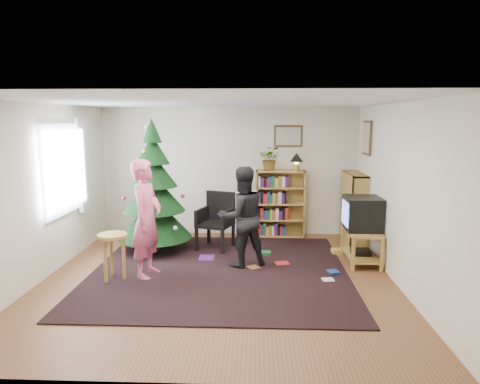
{
  "coord_description": "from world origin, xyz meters",
  "views": [
    {
      "loc": [
        0.55,
        -5.86,
        2.26
      ],
      "look_at": [
        0.28,
        1.0,
        1.1
      ],
      "focal_mm": 32.0,
      "sensor_mm": 36.0,
      "label": 1
    }
  ],
  "objects_px": {
    "picture_back": "(288,136)",
    "potted_plant": "(270,158)",
    "table_lamp": "(296,159)",
    "stool": "(113,245)",
    "crt_tv": "(362,213)",
    "picture_right": "(367,138)",
    "bookshelf_back": "(280,203)",
    "armchair": "(216,218)",
    "bookshelf_right": "(354,208)",
    "tv_stand": "(361,243)",
    "person_standing": "(146,219)",
    "christmas_tree": "(154,197)",
    "person_by_chair": "(242,217)"
  },
  "relations": [
    {
      "from": "stool",
      "to": "table_lamp",
      "type": "relative_size",
      "value": 2.01
    },
    {
      "from": "picture_back",
      "to": "potted_plant",
      "type": "relative_size",
      "value": 1.2
    },
    {
      "from": "tv_stand",
      "to": "crt_tv",
      "type": "height_order",
      "value": "crt_tv"
    },
    {
      "from": "christmas_tree",
      "to": "potted_plant",
      "type": "bearing_deg",
      "value": 28.09
    },
    {
      "from": "bookshelf_right",
      "to": "crt_tv",
      "type": "xyz_separation_m",
      "value": [
        -0.12,
        -1.15,
        0.14
      ]
    },
    {
      "from": "bookshelf_right",
      "to": "potted_plant",
      "type": "relative_size",
      "value": 2.83
    },
    {
      "from": "armchair",
      "to": "person_standing",
      "type": "relative_size",
      "value": 0.58
    },
    {
      "from": "crt_tv",
      "to": "bookshelf_right",
      "type": "bearing_deg",
      "value": 83.91
    },
    {
      "from": "tv_stand",
      "to": "armchair",
      "type": "relative_size",
      "value": 0.88
    },
    {
      "from": "stool",
      "to": "crt_tv",
      "type": "bearing_deg",
      "value": 13.95
    },
    {
      "from": "picture_right",
      "to": "table_lamp",
      "type": "bearing_deg",
      "value": 153.23
    },
    {
      "from": "bookshelf_back",
      "to": "person_standing",
      "type": "bearing_deg",
      "value": -131.86
    },
    {
      "from": "bookshelf_back",
      "to": "christmas_tree",
      "type": "bearing_deg",
      "value": -154.11
    },
    {
      "from": "stool",
      "to": "potted_plant",
      "type": "relative_size",
      "value": 1.48
    },
    {
      "from": "potted_plant",
      "to": "table_lamp",
      "type": "xyz_separation_m",
      "value": [
        0.5,
        0.0,
        -0.0
      ]
    },
    {
      "from": "picture_back",
      "to": "bookshelf_back",
      "type": "distance_m",
      "value": 1.3
    },
    {
      "from": "picture_right",
      "to": "picture_back",
      "type": "bearing_deg",
      "value": 151.31
    },
    {
      "from": "christmas_tree",
      "to": "bookshelf_right",
      "type": "xyz_separation_m",
      "value": [
        3.55,
        0.67,
        -0.29
      ]
    },
    {
      "from": "picture_right",
      "to": "tv_stand",
      "type": "bearing_deg",
      "value": -104.79
    },
    {
      "from": "picture_back",
      "to": "potted_plant",
      "type": "height_order",
      "value": "picture_back"
    },
    {
      "from": "crt_tv",
      "to": "person_standing",
      "type": "xyz_separation_m",
      "value": [
        -3.25,
        -0.72,
        0.05
      ]
    },
    {
      "from": "table_lamp",
      "to": "potted_plant",
      "type": "bearing_deg",
      "value": 180.0
    },
    {
      "from": "picture_right",
      "to": "armchair",
      "type": "bearing_deg",
      "value": -174.98
    },
    {
      "from": "christmas_tree",
      "to": "stool",
      "type": "height_order",
      "value": "christmas_tree"
    },
    {
      "from": "person_by_chair",
      "to": "person_standing",
      "type": "bearing_deg",
      "value": -3.45
    },
    {
      "from": "christmas_tree",
      "to": "potted_plant",
      "type": "relative_size",
      "value": 4.99
    },
    {
      "from": "bookshelf_right",
      "to": "tv_stand",
      "type": "distance_m",
      "value": 1.21
    },
    {
      "from": "bookshelf_back",
      "to": "picture_right",
      "type": "bearing_deg",
      "value": -21.88
    },
    {
      "from": "picture_back",
      "to": "armchair",
      "type": "distance_m",
      "value": 2.16
    },
    {
      "from": "christmas_tree",
      "to": "bookshelf_right",
      "type": "bearing_deg",
      "value": 10.68
    },
    {
      "from": "tv_stand",
      "to": "person_by_chair",
      "type": "bearing_deg",
      "value": -173.01
    },
    {
      "from": "potted_plant",
      "to": "table_lamp",
      "type": "height_order",
      "value": "potted_plant"
    },
    {
      "from": "stool",
      "to": "bookshelf_back",
      "type": "bearing_deg",
      "value": 44.92
    },
    {
      "from": "picture_right",
      "to": "tv_stand",
      "type": "xyz_separation_m",
      "value": [
        -0.26,
        -0.97,
        -1.63
      ]
    },
    {
      "from": "picture_back",
      "to": "stool",
      "type": "bearing_deg",
      "value": -135.17
    },
    {
      "from": "armchair",
      "to": "person_standing",
      "type": "bearing_deg",
      "value": -101.69
    },
    {
      "from": "picture_right",
      "to": "person_standing",
      "type": "xyz_separation_m",
      "value": [
        -3.51,
        -1.68,
        -1.09
      ]
    },
    {
      "from": "stool",
      "to": "picture_right",
      "type": "bearing_deg",
      "value": 25.49
    },
    {
      "from": "person_standing",
      "to": "potted_plant",
      "type": "bearing_deg",
      "value": -29.12
    },
    {
      "from": "bookshelf_right",
      "to": "tv_stand",
      "type": "xyz_separation_m",
      "value": [
        -0.12,
        -1.15,
        -0.34
      ]
    },
    {
      "from": "person_standing",
      "to": "tv_stand",
      "type": "bearing_deg",
      "value": -67.72
    },
    {
      "from": "picture_back",
      "to": "tv_stand",
      "type": "bearing_deg",
      "value": -57.67
    },
    {
      "from": "picture_back",
      "to": "table_lamp",
      "type": "bearing_deg",
      "value": -40.93
    },
    {
      "from": "armchair",
      "to": "picture_right",
      "type": "bearing_deg",
      "value": 23.86
    },
    {
      "from": "bookshelf_right",
      "to": "table_lamp",
      "type": "relative_size",
      "value": 3.83
    },
    {
      "from": "crt_tv",
      "to": "christmas_tree",
      "type": "bearing_deg",
      "value": 171.98
    },
    {
      "from": "picture_right",
      "to": "bookshelf_back",
      "type": "height_order",
      "value": "picture_right"
    },
    {
      "from": "tv_stand",
      "to": "potted_plant",
      "type": "distance_m",
      "value": 2.42
    },
    {
      "from": "picture_back",
      "to": "table_lamp",
      "type": "xyz_separation_m",
      "value": [
        0.16,
        -0.14,
        -0.42
      ]
    },
    {
      "from": "potted_plant",
      "to": "tv_stand",
      "type": "bearing_deg",
      "value": -47.72
    }
  ]
}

